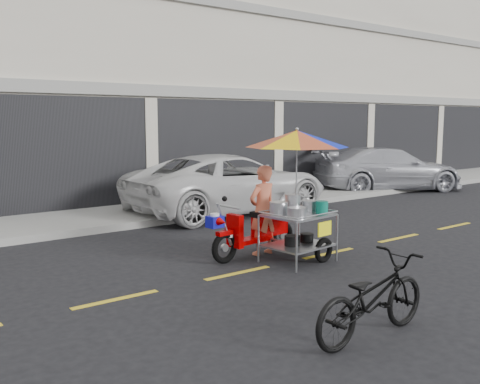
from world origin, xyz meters
TOP-DOWN VIEW (x-y plane):
  - ground at (0.00, 0.00)m, footprint 90.00×90.00m
  - sidewalk at (0.00, 5.50)m, footprint 45.00×3.00m
  - shophouse_block at (2.82, 10.59)m, footprint 36.00×8.11m
  - centerline at (0.00, 0.00)m, footprint 42.00×0.10m
  - white_pickup at (1.11, 4.46)m, footprint 5.39×2.58m
  - silver_pickup at (7.80, 4.70)m, footprint 5.31×3.85m
  - near_bicycle at (-2.34, -2.81)m, footprint 1.73×0.63m
  - food_vendor_rig at (-0.85, 0.25)m, footprint 2.32×1.84m

SIDE VIEW (x-z plane):
  - ground at x=0.00m, z-range 0.00..0.00m
  - centerline at x=0.00m, z-range 0.00..0.01m
  - sidewalk at x=0.00m, z-range 0.00..0.15m
  - near_bicycle at x=-2.34m, z-range 0.00..0.90m
  - silver_pickup at x=7.80m, z-range 0.00..1.43m
  - white_pickup at x=1.11m, z-range 0.00..1.48m
  - food_vendor_rig at x=-0.85m, z-range 0.28..2.50m
  - shophouse_block at x=2.82m, z-range -0.96..9.44m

